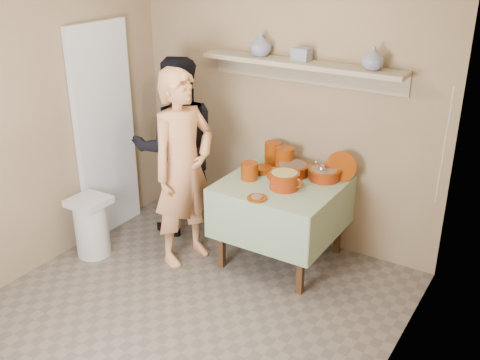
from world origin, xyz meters
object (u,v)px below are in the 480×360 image
Objects in this scene: serving_table at (282,194)px; cazuela_rice at (284,179)px; trash_bin at (92,226)px; person_cook at (183,169)px.

cazuela_rice reaches higher than serving_table.
serving_table is at bearing 28.80° from trash_bin.
person_cook is at bearing -159.75° from cazuela_rice.
person_cook reaches higher than cazuela_rice.
serving_table is 1.74× the size of trash_bin.
person_cook is 1.78× the size of serving_table.
cazuela_rice is at bearing 24.25° from trash_bin.
serving_table is 2.95× the size of cazuela_rice.
person_cook is at bearing -150.66° from serving_table.
trash_bin is at bearing 131.73° from person_cook.
trash_bin is (-0.75, -0.41, -0.58)m from person_cook.
trash_bin is (-1.56, -0.70, -0.56)m from cazuela_rice.
trash_bin is (-1.49, -0.82, -0.36)m from serving_table.
person_cook reaches higher than trash_bin.
serving_table reaches higher than trash_bin.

